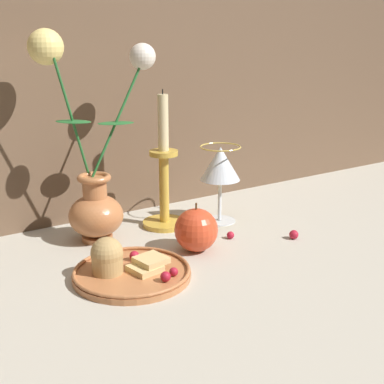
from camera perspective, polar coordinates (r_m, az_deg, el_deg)
The scene contains 8 objects.
ground_plane at distance 1.04m, azimuth -1.18°, elevation -5.57°, with size 2.40×2.40×0.00m, color #B7B2A3.
vase at distance 1.04m, azimuth -10.60°, elevation 2.14°, with size 0.24×0.11×0.40m.
plate_with_pastries at distance 0.91m, azimuth -6.98°, elevation -8.04°, with size 0.20×0.20×0.07m.
wine_glass at distance 1.13m, azimuth 3.03°, elevation 2.77°, with size 0.09×0.09×0.17m.
candlestick at distance 1.11m, azimuth -3.01°, elevation 1.09°, with size 0.09×0.09×0.29m.
apple_beside_vase at distance 1.00m, azimuth 0.44°, elevation -4.08°, with size 0.08×0.08×0.09m.
berry_near_plate at distance 1.08m, azimuth 10.81°, elevation -4.48°, with size 0.02×0.02×0.02m, color #AD192D.
berry_front_center at distance 1.07m, azimuth 4.12°, elevation -4.61°, with size 0.01×0.01×0.01m, color #AD192D.
Camera 1 is at (-0.51, -0.82, 0.40)m, focal length 50.00 mm.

